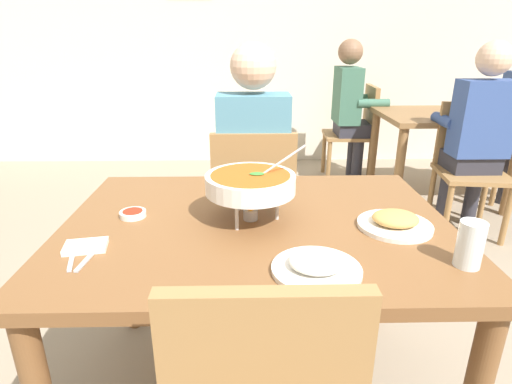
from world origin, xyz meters
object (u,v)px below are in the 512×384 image
dining_table_main (257,248)px  patron_bg_left (351,103)px  chair_diner_main (253,201)px  appetizer_plate (395,222)px  sauce_dish (133,214)px  rice_plate (317,266)px  curry_bowl (251,184)px  dining_table_far (442,130)px  patron_bg_right (478,129)px  chair_bg_left (358,128)px  drink_glass (470,247)px  chair_bg_right (469,160)px  diner_main (253,157)px

dining_table_main → patron_bg_left: bearing=70.2°
chair_diner_main → appetizer_plate: 0.98m
dining_table_main → appetizer_plate: size_ratio=5.41×
sauce_dish → chair_diner_main: bearing=59.2°
dining_table_main → sauce_dish: size_ratio=14.42×
chair_diner_main → patron_bg_left: 2.05m
rice_plate → curry_bowl: bearing=116.5°
dining_table_far → patron_bg_right: patron_bg_right is taller
chair_bg_left → drink_glass: bearing=-99.0°
sauce_dish → dining_table_far: size_ratio=0.09×
sauce_dish → drink_glass: size_ratio=0.69×
dining_table_main → chair_bg_right: size_ratio=1.44×
dining_table_main → sauce_dish: sauce_dish is taller
dining_table_main → dining_table_far: same height
chair_diner_main → drink_glass: chair_diner_main is taller
diner_main → chair_bg_left: diner_main is taller
curry_bowl → patron_bg_right: bearing=43.0°
curry_bowl → patron_bg_left: (0.95, 2.56, -0.13)m
dining_table_main → patron_bg_right: (1.53, 1.46, 0.10)m
dining_table_main → chair_bg_left: bearing=68.6°
rice_plate → dining_table_main: bearing=114.8°
chair_diner_main → rice_plate: 1.13m
rice_plate → sauce_dish: (-0.58, 0.37, -0.01)m
sauce_dish → chair_bg_right: bearing=36.6°
chair_bg_right → patron_bg_left: size_ratio=0.69×
chair_diner_main → patron_bg_right: bearing=24.3°
dining_table_main → diner_main: 0.81m
appetizer_plate → dining_table_far: bearing=62.1°
rice_plate → drink_glass: (0.41, 0.03, 0.04)m
appetizer_plate → drink_glass: drink_glass is taller
patron_bg_left → patron_bg_right: bearing=-62.0°
chair_diner_main → dining_table_main: bearing=-90.0°
curry_bowl → patron_bg_right: patron_bg_right is taller
drink_glass → patron_bg_left: 2.91m
rice_plate → sauce_dish: size_ratio=2.67×
chair_diner_main → drink_glass: (0.56, -1.07, 0.29)m
rice_plate → diner_main: bearing=97.6°
rice_plate → patron_bg_right: bearing=52.3°
chair_bg_right → rice_plate: bearing=-127.1°
sauce_dish → diner_main: bearing=60.3°
drink_glass → chair_diner_main: bearing=117.8°
diner_main → curry_bowl: bearing=-91.5°
chair_bg_left → chair_diner_main: bearing=-119.0°
sauce_dish → chair_bg_right: 2.46m
curry_bowl → dining_table_far: curry_bowl is taller
dining_table_main → drink_glass: size_ratio=9.98×
diner_main → dining_table_main: bearing=-90.0°
drink_glass → chair_bg_left: size_ratio=0.14×
chair_diner_main → drink_glass: bearing=-62.2°
dining_table_main → patron_bg_left: 2.75m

